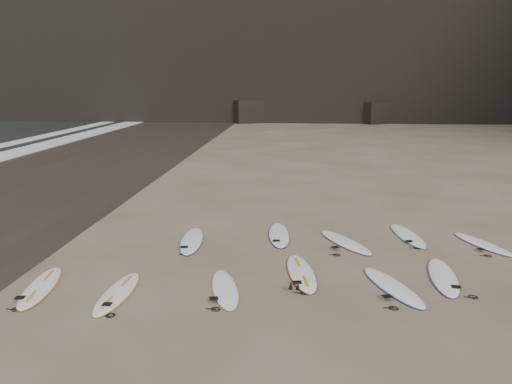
% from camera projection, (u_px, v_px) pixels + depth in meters
% --- Properties ---
extents(ground, '(240.00, 240.00, 0.00)m').
position_uv_depth(ground, '(313.00, 279.00, 11.85)').
color(ground, '#897559').
rests_on(ground, ground).
extents(wet_sand, '(12.00, 200.00, 0.01)m').
position_uv_depth(wet_sand, '(17.00, 184.00, 22.54)').
color(wet_sand, '#383026').
rests_on(wet_sand, ground).
extents(surfboard_0, '(0.62, 2.35, 0.08)m').
position_uv_depth(surfboard_0, '(117.00, 293.00, 10.96)').
color(surfboard_0, white).
rests_on(surfboard_0, ground).
extents(surfboard_1, '(1.06, 2.31, 0.08)m').
position_uv_depth(surfboard_1, '(225.00, 288.00, 11.19)').
color(surfboard_1, white).
rests_on(surfboard_1, ground).
extents(surfboard_2, '(0.96, 2.56, 0.09)m').
position_uv_depth(surfboard_2, '(301.00, 272.00, 12.10)').
color(surfboard_2, white).
rests_on(surfboard_2, ground).
extents(surfboard_3, '(1.39, 2.47, 0.09)m').
position_uv_depth(surfboard_3, '(393.00, 286.00, 11.29)').
color(surfboard_3, white).
rests_on(surfboard_3, ground).
extents(surfboard_4, '(0.90, 2.54, 0.09)m').
position_uv_depth(surfboard_4, '(443.00, 276.00, 11.86)').
color(surfboard_4, white).
rests_on(surfboard_4, ground).
extents(surfboard_5, '(0.84, 2.58, 0.09)m').
position_uv_depth(surfboard_5, '(192.00, 240.00, 14.53)').
color(surfboard_5, white).
rests_on(surfboard_5, ground).
extents(surfboard_6, '(0.78, 2.53, 0.09)m').
position_uv_depth(surfboard_6, '(279.00, 235.00, 15.08)').
color(surfboard_6, white).
rests_on(surfboard_6, ground).
extents(surfboard_7, '(1.67, 2.45, 0.09)m').
position_uv_depth(surfboard_7, '(345.00, 242.00, 14.41)').
color(surfboard_7, white).
rests_on(surfboard_7, ground).
extents(surfboard_8, '(0.94, 2.49, 0.09)m').
position_uv_depth(surfboard_8, '(408.00, 235.00, 15.02)').
color(surfboard_8, white).
rests_on(surfboard_8, ground).
extents(surfboard_9, '(1.34, 2.26, 0.08)m').
position_uv_depth(surfboard_9, '(482.00, 244.00, 14.25)').
color(surfboard_9, white).
rests_on(surfboard_9, ground).
extents(surfboard_11, '(0.96, 2.48, 0.09)m').
position_uv_depth(surfboard_11, '(41.00, 287.00, 11.27)').
color(surfboard_11, white).
rests_on(surfboard_11, ground).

